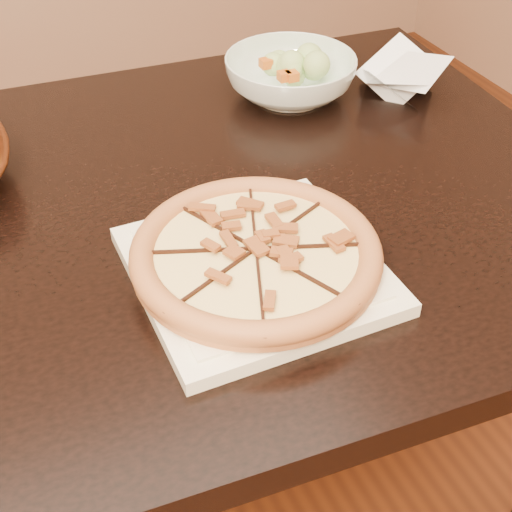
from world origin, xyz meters
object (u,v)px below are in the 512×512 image
(pizza, at_px, (256,253))
(salad_bowl, at_px, (290,77))
(dining_table, at_px, (124,282))
(plate, at_px, (256,269))

(pizza, distance_m, salad_bowl, 0.45)
(dining_table, relative_size, pizza, 4.74)
(dining_table, xyz_separation_m, plate, (0.12, -0.18, 0.12))
(plate, bearing_deg, pizza, 178.75)
(plate, relative_size, pizza, 0.95)
(plate, relative_size, salad_bowl, 1.28)
(dining_table, relative_size, plate, 5.01)
(pizza, height_order, salad_bowl, salad_bowl)
(salad_bowl, bearing_deg, pizza, -120.98)
(dining_table, bearing_deg, plate, -56.66)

